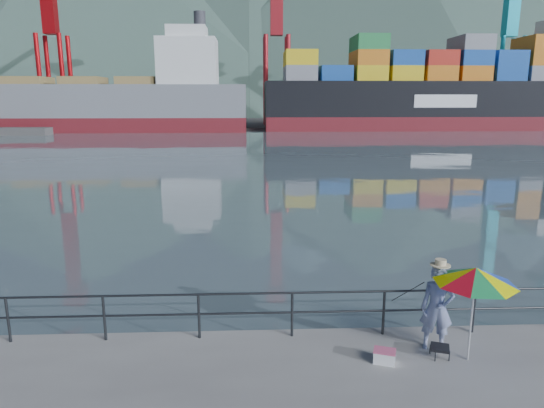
% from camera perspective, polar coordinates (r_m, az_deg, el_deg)
% --- Properties ---
extents(harbor_water, '(500.00, 280.00, 0.00)m').
position_cam_1_polar(harbor_water, '(138.05, -2.62, 10.32)').
color(harbor_water, slate).
rests_on(harbor_water, ground).
extents(far_dock, '(200.00, 40.00, 0.40)m').
position_cam_1_polar(far_dock, '(101.57, 3.10, 9.56)').
color(far_dock, '#514F4C').
rests_on(far_dock, ground).
extents(guardrail, '(22.00, 0.06, 1.03)m').
position_cam_1_polar(guardrail, '(10.68, -3.11, -12.86)').
color(guardrail, '#2D3033').
rests_on(guardrail, ground).
extents(mountains, '(600.00, 332.80, 80.00)m').
position_cam_1_polar(mountains, '(221.25, 8.08, 20.24)').
color(mountains, '#385147').
rests_on(mountains, ground).
extents(port_cranes, '(116.00, 28.00, 38.40)m').
position_cam_1_polar(port_cranes, '(97.61, 16.81, 18.36)').
color(port_cranes, '#BB0C11').
rests_on(port_cranes, ground).
extents(container_stacks, '(58.00, 5.40, 7.80)m').
position_cam_1_polar(container_stacks, '(107.79, 17.44, 10.78)').
color(container_stacks, '#194CA5').
rests_on(container_stacks, ground).
extents(fisherman, '(0.75, 0.61, 1.79)m').
position_cam_1_polar(fisherman, '(10.61, 18.84, -11.51)').
color(fisherman, navy).
rests_on(fisherman, ground).
extents(beach_umbrella, '(1.93, 1.93, 1.92)m').
position_cam_1_polar(beach_umbrella, '(10.10, 22.82, -7.80)').
color(beach_umbrella, white).
rests_on(beach_umbrella, ground).
extents(folding_stool, '(0.46, 0.46, 0.23)m').
position_cam_1_polar(folding_stool, '(10.64, 19.12, -16.08)').
color(folding_stool, black).
rests_on(folding_stool, ground).
extents(cooler_bag, '(0.47, 0.39, 0.24)m').
position_cam_1_polar(cooler_bag, '(10.17, 13.08, -17.12)').
color(cooler_bag, white).
rests_on(cooler_bag, ground).
extents(fishing_rod, '(0.19, 1.52, 1.08)m').
position_cam_1_polar(fishing_rod, '(11.57, 15.30, -14.09)').
color(fishing_rod, black).
rests_on(fishing_rod, ground).
extents(bulk_carrier, '(49.87, 8.63, 14.50)m').
position_cam_1_polar(bulk_carrier, '(82.87, -19.48, 11.10)').
color(bulk_carrier, maroon).
rests_on(bulk_carrier, ground).
extents(container_ship, '(56.64, 9.44, 18.10)m').
position_cam_1_polar(container_ship, '(87.74, 19.64, 12.25)').
color(container_ship, maroon).
rests_on(container_ship, ground).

